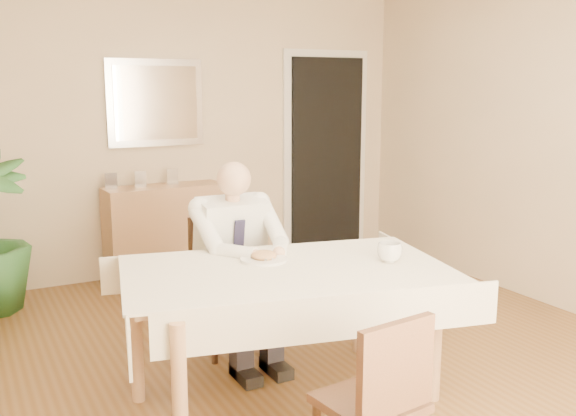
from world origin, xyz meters
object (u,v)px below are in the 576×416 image
dining_table (286,283)px  coffee_mug (390,252)px  chair_far (224,274)px  chair_near (380,397)px  seated_man (241,254)px  sideboard (165,232)px

dining_table → coffee_mug: bearing=-3.0°
chair_far → chair_near: chair_far is taller
chair_far → seated_man: seated_man is taller
chair_far → coffee_mug: (0.56, -1.03, 0.32)m
coffee_mug → seated_man: bearing=126.9°
chair_far → sideboard: bearing=79.4°
coffee_mug → sideboard: (-0.45, 2.70, -0.39)m
dining_table → chair_far: chair_far is taller
chair_far → dining_table: bearing=-96.7°
dining_table → seated_man: (0.00, 0.59, 0.02)m
chair_far → seated_man: size_ratio=0.70×
coffee_mug → chair_near: bearing=-128.3°
chair_far → coffee_mug: size_ratio=6.45×
dining_table → coffee_mug: 0.60m
chair_near → dining_table: bearing=80.2°
chair_far → coffee_mug: bearing=-68.1°
dining_table → chair_near: (-0.04, -0.92, -0.22)m
chair_near → coffee_mug: bearing=44.7°
chair_far → seated_man: bearing=-96.7°
dining_table → seated_man: 0.59m
coffee_mug → sideboard: bearing=99.4°
coffee_mug → sideboard: coffee_mug is taller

